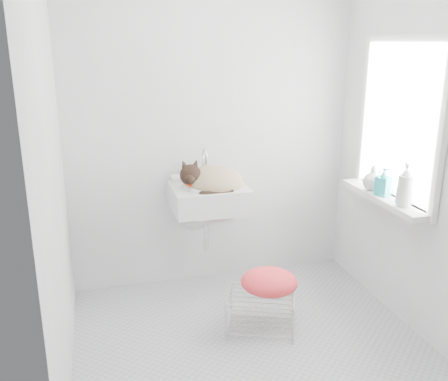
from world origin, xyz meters
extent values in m
cube|color=#AEB1B4|center=(0.00, 0.00, 0.00)|extent=(2.20, 2.00, 0.02)
cube|color=white|center=(0.00, 1.00, 1.25)|extent=(2.20, 0.02, 2.50)
cube|color=white|center=(1.10, 0.00, 1.25)|extent=(0.02, 2.00, 2.50)
cube|color=white|center=(-1.10, 0.00, 1.25)|extent=(0.02, 2.00, 2.50)
cube|color=white|center=(1.09, 0.20, 1.35)|extent=(0.01, 0.80, 1.00)
cube|color=white|center=(1.07, 0.20, 1.35)|extent=(0.04, 0.90, 1.10)
cube|color=white|center=(1.01, 0.20, 0.83)|extent=(0.16, 0.88, 0.04)
cube|color=white|center=(-0.09, 0.74, 0.85)|extent=(0.54, 0.47, 0.22)
ellipsoid|color=tan|center=(-0.06, 0.73, 0.88)|extent=(0.48, 0.44, 0.22)
sphere|color=black|center=(-0.22, 0.66, 0.98)|extent=(0.18, 0.18, 0.15)
torus|color=red|center=(-0.21, 0.66, 0.93)|extent=(0.16, 0.16, 0.06)
cube|color=#BEBEBE|center=(0.11, 0.13, 0.15)|extent=(0.51, 0.45, 0.26)
ellipsoid|color=#DC6707|center=(0.17, 0.14, 0.29)|extent=(0.45, 0.38, 0.16)
imported|color=silver|center=(1.00, -0.03, 0.85)|extent=(0.11, 0.11, 0.24)
imported|color=teal|center=(1.00, 0.21, 0.85)|extent=(0.12, 0.12, 0.19)
imported|color=silver|center=(1.00, 0.34, 0.85)|extent=(0.15, 0.15, 0.17)
camera|label=1|loc=(-0.89, -2.61, 1.86)|focal=39.64mm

